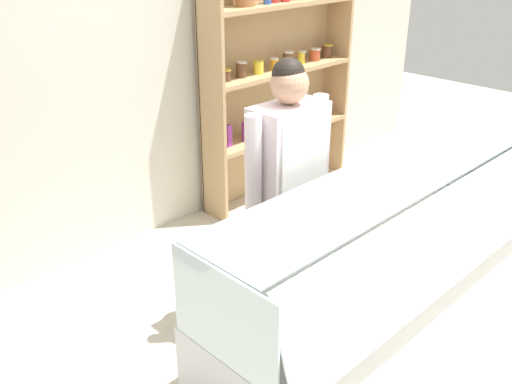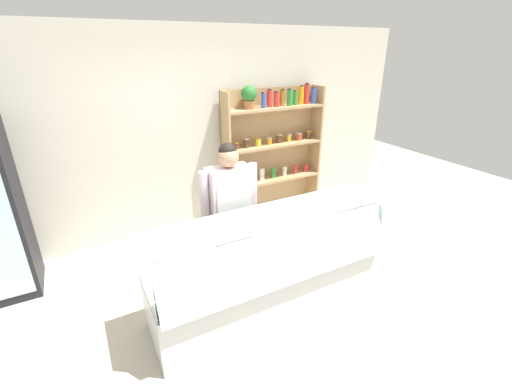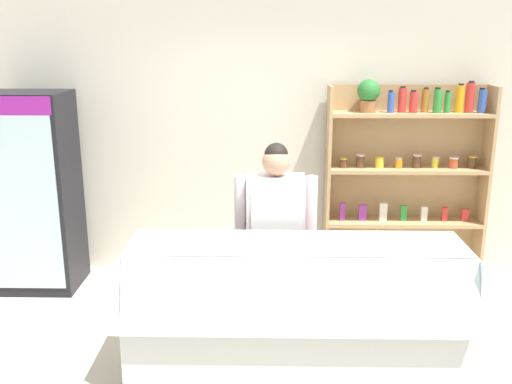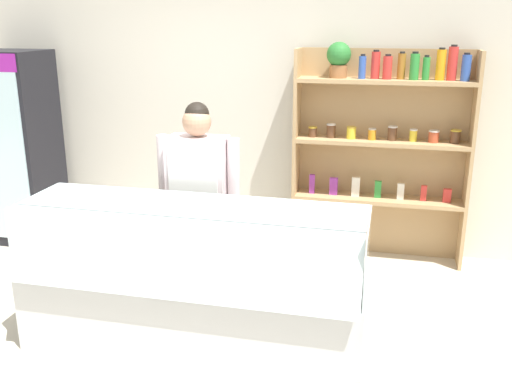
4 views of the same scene
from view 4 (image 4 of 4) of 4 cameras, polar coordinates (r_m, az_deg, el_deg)
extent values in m
plane|color=beige|center=(4.04, -6.31, -15.28)|extent=(12.00, 12.00, 0.00)
cube|color=beige|center=(5.50, 0.56, 8.63)|extent=(6.80, 0.10, 2.70)
cube|color=black|center=(6.10, -22.94, 4.12)|extent=(0.72, 0.59, 1.86)
cylinder|color=silver|center=(6.06, -23.61, -1.72)|extent=(0.05, 0.05, 0.21)
cylinder|color=silver|center=(5.95, -22.02, -2.17)|extent=(0.05, 0.05, 0.15)
cylinder|color=#2D8C38|center=(5.94, -24.13, 2.52)|extent=(0.07, 0.07, 0.16)
cylinder|color=#3356B2|center=(5.82, -22.57, 2.49)|extent=(0.05, 0.05, 0.17)
cylinder|color=silver|center=(5.73, -23.12, 7.19)|extent=(0.05, 0.05, 0.17)
cube|color=tan|center=(5.34, 12.32, 3.62)|extent=(1.54, 0.02, 1.90)
cube|color=tan|center=(5.27, 4.03, 3.78)|extent=(0.03, 0.28, 1.90)
cube|color=tan|center=(5.25, 20.55, 2.69)|extent=(0.03, 0.28, 1.90)
cube|color=tan|center=(5.31, 12.03, -0.72)|extent=(1.48, 0.28, 0.04)
cube|color=tan|center=(5.17, 12.39, 4.90)|extent=(1.48, 0.28, 0.04)
cube|color=tan|center=(5.09, 12.77, 10.77)|extent=(1.48, 0.28, 0.04)
cylinder|color=#996038|center=(5.10, 8.22, 11.85)|extent=(0.15, 0.15, 0.11)
sphere|color=#28712D|center=(5.09, 8.29, 13.47)|extent=(0.21, 0.21, 0.21)
cylinder|color=#3356B2|center=(5.06, 10.58, 12.14)|extent=(0.06, 0.06, 0.19)
cylinder|color=black|center=(5.08, 10.66, 13.32)|extent=(0.04, 0.04, 0.02)
cylinder|color=red|center=(5.08, 11.87, 12.30)|extent=(0.08, 0.08, 0.23)
cylinder|color=black|center=(5.07, 11.95, 13.65)|extent=(0.05, 0.05, 0.02)
cylinder|color=red|center=(5.06, 13.01, 12.01)|extent=(0.08, 0.08, 0.19)
cylinder|color=black|center=(5.07, 13.09, 13.19)|extent=(0.05, 0.05, 0.02)
cylinder|color=#9E6623|center=(5.09, 14.34, 12.08)|extent=(0.07, 0.07, 0.21)
cylinder|color=black|center=(5.07, 14.44, 13.36)|extent=(0.04, 0.04, 0.02)
cylinder|color=#2D8C38|center=(5.06, 15.57, 11.96)|extent=(0.08, 0.08, 0.22)
cylinder|color=black|center=(5.08, 15.67, 13.29)|extent=(0.05, 0.05, 0.02)
cylinder|color=#2D8C38|center=(5.07, 16.65, 11.73)|extent=(0.06, 0.06, 0.19)
cylinder|color=black|center=(5.08, 16.74, 12.89)|extent=(0.04, 0.04, 0.02)
cylinder|color=orange|center=(5.10, 17.99, 11.99)|extent=(0.08, 0.08, 0.25)
cylinder|color=black|center=(5.09, 18.14, 13.48)|extent=(0.05, 0.05, 0.02)
cylinder|color=red|center=(5.10, 19.06, 12.04)|extent=(0.08, 0.08, 0.27)
cylinder|color=black|center=(5.09, 19.22, 13.66)|extent=(0.05, 0.05, 0.02)
cylinder|color=#3356B2|center=(5.09, 20.27, 11.55)|extent=(0.08, 0.08, 0.21)
cylinder|color=black|center=(5.11, 20.37, 12.85)|extent=(0.05, 0.05, 0.02)
cylinder|color=brown|center=(5.21, 5.70, 5.96)|extent=(0.08, 0.08, 0.08)
cylinder|color=gold|center=(5.19, 5.70, 6.46)|extent=(0.08, 0.08, 0.01)
cylinder|color=brown|center=(5.19, 7.52, 6.05)|extent=(0.08, 0.08, 0.11)
cylinder|color=silver|center=(5.17, 7.53, 6.72)|extent=(0.08, 0.08, 0.01)
cylinder|color=yellow|center=(5.17, 9.51, 5.81)|extent=(0.08, 0.08, 0.10)
cylinder|color=gold|center=(5.16, 9.54, 6.41)|extent=(0.08, 0.08, 0.01)
cylinder|color=orange|center=(5.16, 11.53, 5.63)|extent=(0.07, 0.07, 0.09)
cylinder|color=silver|center=(5.15, 11.57, 6.19)|extent=(0.07, 0.07, 0.01)
cylinder|color=brown|center=(5.17, 13.47, 5.69)|extent=(0.08, 0.08, 0.12)
cylinder|color=silver|center=(5.15, 13.52, 6.36)|extent=(0.08, 0.08, 0.01)
cylinder|color=yellow|center=(5.18, 15.45, 5.45)|extent=(0.07, 0.07, 0.10)
cylinder|color=silver|center=(5.15, 15.50, 6.02)|extent=(0.07, 0.07, 0.01)
cylinder|color=#BF4C2D|center=(5.18, 17.34, 5.28)|extent=(0.09, 0.09, 0.09)
cylinder|color=silver|center=(5.16, 17.40, 5.84)|extent=(0.09, 0.09, 0.01)
cylinder|color=brown|center=(5.21, 19.30, 5.22)|extent=(0.09, 0.09, 0.11)
cylinder|color=gold|center=(5.18, 19.39, 5.82)|extent=(0.09, 0.09, 0.01)
cube|color=purple|center=(5.32, 5.62, 0.82)|extent=(0.05, 0.04, 0.18)
cube|color=purple|center=(5.30, 7.77, 0.58)|extent=(0.07, 0.04, 0.16)
cube|color=silver|center=(5.28, 9.93, 0.53)|extent=(0.08, 0.04, 0.18)
cube|color=#2D8C38|center=(5.28, 12.09, 0.26)|extent=(0.06, 0.04, 0.15)
cube|color=silver|center=(5.28, 14.25, 0.07)|extent=(0.06, 0.04, 0.14)
cube|color=red|center=(5.29, 16.41, -0.11)|extent=(0.05, 0.04, 0.14)
cube|color=red|center=(5.31, 18.56, -0.34)|extent=(0.07, 0.04, 0.12)
cube|color=silver|center=(3.94, -6.24, -11.55)|extent=(2.27, 0.66, 0.55)
cube|color=white|center=(3.81, -6.39, -7.66)|extent=(2.21, 0.60, 0.03)
cube|color=silver|center=(3.46, -8.21, -6.64)|extent=(2.23, 0.16, 0.47)
cube|color=silver|center=(3.70, -6.35, -1.28)|extent=(2.23, 0.50, 0.01)
cube|color=silver|center=(4.23, -21.02, -3.20)|extent=(0.01, 0.62, 0.45)
cube|color=silver|center=(3.53, 11.06, -6.29)|extent=(0.01, 0.62, 0.45)
cube|color=tan|center=(4.21, -17.18, -5.29)|extent=(0.16, 0.14, 0.05)
cube|color=white|center=(4.05, -18.58, -6.31)|extent=(0.05, 0.03, 0.02)
cube|color=beige|center=(4.02, -11.84, -6.04)|extent=(0.16, 0.13, 0.04)
cube|color=white|center=(3.85, -13.08, -7.08)|extent=(0.05, 0.03, 0.02)
cube|color=tan|center=(3.86, -6.01, -6.66)|extent=(0.16, 0.11, 0.05)
cube|color=white|center=(3.69, -7.02, -7.84)|extent=(0.05, 0.03, 0.02)
cube|color=tan|center=(3.75, 0.25, -7.27)|extent=(0.16, 0.12, 0.05)
cube|color=white|center=(3.58, -0.47, -8.56)|extent=(0.05, 0.03, 0.02)
cube|color=beige|center=(3.69, 6.82, -7.91)|extent=(0.16, 0.13, 0.04)
cube|color=white|center=(3.51, 6.44, -9.20)|extent=(0.05, 0.03, 0.02)
cylinder|color=tan|center=(4.10, -19.62, -5.56)|extent=(0.17, 0.13, 0.13)
cylinder|color=tan|center=(3.99, -16.94, -5.97)|extent=(0.22, 0.15, 0.12)
cylinder|color=white|center=(3.55, 1.85, -7.41)|extent=(0.07, 0.07, 0.20)
cylinder|color=white|center=(3.53, 3.45, -7.39)|extent=(0.07, 0.07, 0.22)
cylinder|color=#383D51|center=(4.45, -6.69, -6.79)|extent=(0.13, 0.13, 0.73)
cylinder|color=#383D51|center=(4.39, -4.33, -7.05)|extent=(0.13, 0.13, 0.73)
cube|color=silver|center=(4.19, -5.78, 1.46)|extent=(0.43, 0.24, 0.61)
cube|color=white|center=(4.18, -6.20, -3.27)|extent=(0.36, 0.01, 1.13)
cylinder|color=silver|center=(4.28, -9.18, 2.06)|extent=(0.09, 0.09, 0.54)
cylinder|color=silver|center=(4.11, -2.26, 1.64)|extent=(0.09, 0.09, 0.54)
sphere|color=tan|center=(4.10, -5.95, 7.00)|extent=(0.21, 0.21, 0.21)
sphere|color=black|center=(4.10, -5.92, 7.74)|extent=(0.18, 0.18, 0.18)
camera|label=1|loc=(3.98, -50.57, 11.72)|focal=40.00mm
camera|label=2|loc=(2.76, -60.27, 14.54)|focal=24.00mm
camera|label=3|loc=(1.44, -90.95, 7.42)|focal=40.00mm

